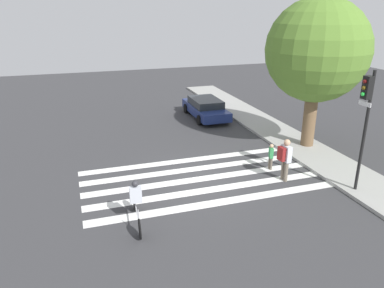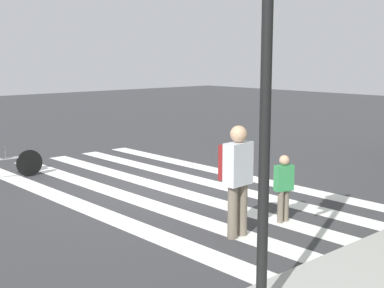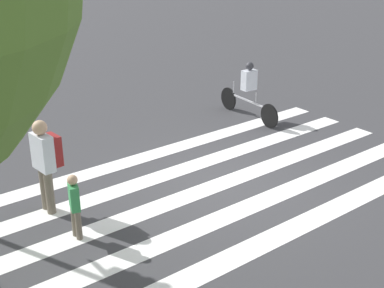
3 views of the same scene
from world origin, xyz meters
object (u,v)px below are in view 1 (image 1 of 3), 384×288
street_tree (317,51)px  cyclist_far_lane (136,201)px  traffic_light (366,110)px  car_parked_dark_suv (206,108)px  pedestrian_adult_blue_shirt (285,157)px  pedestrian_adult_yellow_jacket (271,155)px

street_tree → cyclist_far_lane: street_tree is taller
traffic_light → cyclist_far_lane: size_ratio=1.99×
traffic_light → cyclist_far_lane: bearing=-92.9°
street_tree → car_parked_dark_suv: street_tree is taller
street_tree → pedestrian_adult_blue_shirt: street_tree is taller
pedestrian_adult_blue_shirt → cyclist_far_lane: bearing=-82.5°
street_tree → car_parked_dark_suv: (-6.90, -3.16, -4.29)m
cyclist_far_lane → street_tree: bearing=118.9°
street_tree → cyclist_far_lane: size_ratio=3.06×
traffic_light → cyclist_far_lane: traffic_light is taller
pedestrian_adult_yellow_jacket → cyclist_far_lane: (2.62, -6.58, 0.18)m
traffic_light → pedestrian_adult_yellow_jacket: size_ratio=4.00×
pedestrian_adult_yellow_jacket → pedestrian_adult_blue_shirt: bearing=15.8°
car_parked_dark_suv → pedestrian_adult_yellow_jacket: bearing=0.2°
pedestrian_adult_yellow_jacket → cyclist_far_lane: size_ratio=0.50×
pedestrian_adult_blue_shirt → street_tree: bearing=128.6°
street_tree → cyclist_far_lane: bearing=-65.2°
pedestrian_adult_yellow_jacket → cyclist_far_lane: cyclist_far_lane is taller
pedestrian_adult_blue_shirt → car_parked_dark_suv: bearing=174.5°
street_tree → cyclist_far_lane: (4.54, -9.81, -4.10)m
traffic_light → pedestrian_adult_yellow_jacket: (-3.05, -1.99, -2.72)m
pedestrian_adult_yellow_jacket → traffic_light: bearing=50.9°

